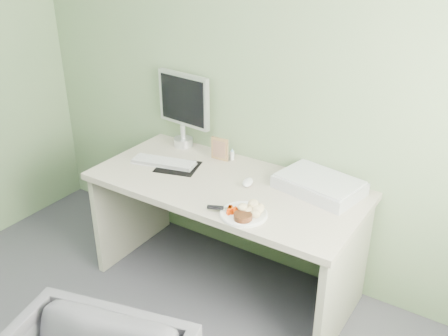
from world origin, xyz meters
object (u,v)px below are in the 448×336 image
Objects in this scene: monitor at (184,106)px; scanner at (319,185)px; desk at (226,210)px; plate at (244,214)px.

scanner is at bearing -0.11° from monitor.
monitor is at bearing 149.55° from desk.
plate is at bearing -104.75° from scanner.
scanner is at bearing 64.11° from plate.
plate is at bearing -29.08° from monitor.
desk is 0.41m from plate.
scanner reaches higher than desk.
plate is 0.50× the size of monitor.
desk is 0.77m from monitor.
plate is 0.54× the size of scanner.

